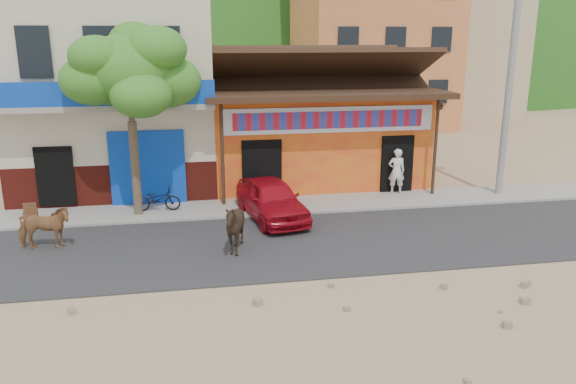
% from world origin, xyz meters
% --- Properties ---
extents(ground, '(120.00, 120.00, 0.00)m').
position_xyz_m(ground, '(0.00, 0.00, 0.00)').
color(ground, '#9E825B').
rests_on(ground, ground).
extents(road, '(60.00, 5.00, 0.04)m').
position_xyz_m(road, '(0.00, 2.50, 0.02)').
color(road, '#28282B').
rests_on(road, ground).
extents(sidewalk, '(60.00, 2.00, 0.12)m').
position_xyz_m(sidewalk, '(0.00, 6.00, 0.06)').
color(sidewalk, gray).
rests_on(sidewalk, ground).
extents(dance_club, '(8.00, 6.00, 3.60)m').
position_xyz_m(dance_club, '(2.00, 10.00, 1.80)').
color(dance_club, orange).
rests_on(dance_club, ground).
extents(cafe_building, '(7.00, 6.00, 7.00)m').
position_xyz_m(cafe_building, '(-5.50, 10.00, 3.50)').
color(cafe_building, beige).
rests_on(cafe_building, ground).
extents(apartment_front, '(9.00, 9.00, 12.00)m').
position_xyz_m(apartment_front, '(9.00, 24.00, 6.00)').
color(apartment_front, '#CC723F').
rests_on(apartment_front, ground).
extents(apartment_rear, '(8.00, 8.00, 10.00)m').
position_xyz_m(apartment_rear, '(18.00, 30.00, 5.00)').
color(apartment_rear, tan).
rests_on(apartment_rear, ground).
extents(tree, '(3.00, 3.00, 6.00)m').
position_xyz_m(tree, '(-4.60, 5.80, 3.12)').
color(tree, '#2D721E').
rests_on(tree, sidewalk).
extents(utility_pole, '(0.24, 0.24, 8.00)m').
position_xyz_m(utility_pole, '(8.20, 6.00, 4.12)').
color(utility_pole, gray).
rests_on(utility_pole, sidewalk).
extents(cow_tan, '(1.44, 0.67, 1.21)m').
position_xyz_m(cow_tan, '(-6.88, 3.24, 0.64)').
color(cow_tan, '#99673D').
rests_on(cow_tan, road).
extents(cow_dark, '(1.73, 1.70, 1.44)m').
position_xyz_m(cow_dark, '(-1.78, 2.05, 0.76)').
color(cow_dark, black).
rests_on(cow_dark, road).
extents(red_car, '(2.23, 4.02, 1.29)m').
position_xyz_m(red_car, '(-0.39, 4.80, 0.69)').
color(red_car, '#A90C19').
rests_on(red_car, road).
extents(scooter, '(1.54, 0.64, 0.79)m').
position_xyz_m(scooter, '(-4.00, 6.02, 0.51)').
color(scooter, black).
rests_on(scooter, sidewalk).
extents(pedestrian, '(0.66, 0.49, 1.66)m').
position_xyz_m(pedestrian, '(4.50, 6.70, 0.95)').
color(pedestrian, white).
rests_on(pedestrian, sidewalk).
extents(cafe_chair_left, '(0.51, 0.51, 0.89)m').
position_xyz_m(cafe_chair_left, '(-7.84, 5.35, 0.56)').
color(cafe_chair_left, '#52351B').
rests_on(cafe_chair_left, sidewalk).
extents(cafe_chair_right, '(0.46, 0.46, 0.84)m').
position_xyz_m(cafe_chair_right, '(-7.96, 5.97, 0.54)').
color(cafe_chair_right, '#4F271A').
rests_on(cafe_chair_right, sidewalk).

